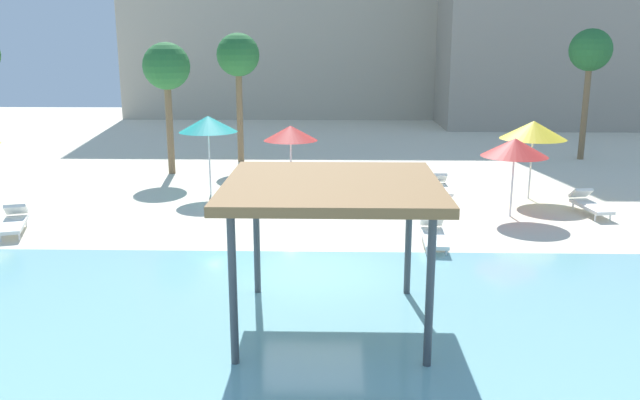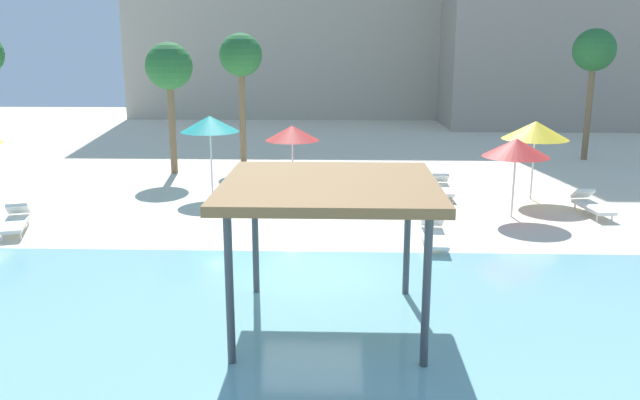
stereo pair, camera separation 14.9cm
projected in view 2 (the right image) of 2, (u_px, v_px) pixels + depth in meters
The scene contains 14 objects.
ground_plane at pixel (311, 273), 15.42m from camera, with size 80.00×80.00×0.00m, color beige.
lagoon_water at pixel (295, 385), 10.31m from camera, with size 44.00×13.50×0.04m, color #7AB7C1.
shade_pavilion at pixel (330, 191), 11.92m from camera, with size 3.94×3.94×2.86m.
beach_umbrella_teal_0 at pixel (210, 124), 22.76m from camera, with size 2.05×2.05×2.84m.
beach_umbrella_red_1 at pixel (516, 148), 19.88m from camera, with size 2.05×2.05×2.48m.
beach_umbrella_red_2 at pixel (292, 133), 23.18m from camera, with size 1.94×1.94×2.45m.
beach_umbrella_yellow_5 at pixel (536, 130), 22.15m from camera, with size 2.25×2.25×2.72m.
lounge_chair_2 at pixel (434, 234), 17.35m from camera, with size 0.69×1.92×0.74m.
lounge_chair_4 at pixel (591, 204), 20.63m from camera, with size 0.83×1.96×0.74m.
lounge_chair_5 at pixel (15, 221), 18.71m from camera, with size 1.16×1.99×0.74m.
lounge_chair_6 at pixel (442, 187), 23.06m from camera, with size 0.61×1.90×0.74m.
palm_tree_1 at pixel (241, 58), 28.69m from camera, with size 1.90×1.90×5.76m.
palm_tree_2 at pixel (169, 69), 26.20m from camera, with size 1.90×1.90×5.36m.
palm_tree_3 at pixel (594, 53), 29.21m from camera, with size 1.90×1.90×5.96m.
Camera 2 is at (0.71, -14.56, 5.33)m, focal length 36.43 mm.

